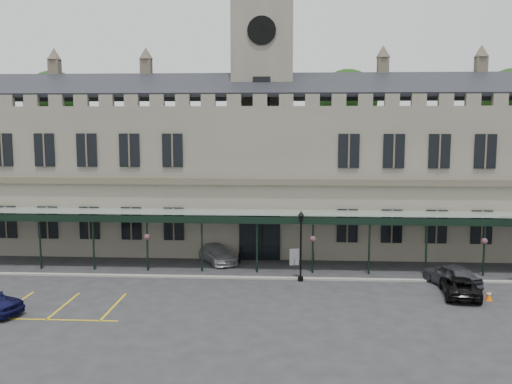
# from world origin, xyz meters

# --- Properties ---
(ground) EXTENTS (140.00, 140.00, 0.00)m
(ground) POSITION_xyz_m (0.00, 0.00, 0.00)
(ground) COLOR #272729
(station_building) EXTENTS (60.00, 10.36, 17.30)m
(station_building) POSITION_xyz_m (0.00, 15.91, 6.47)
(station_building) COLOR #696558
(station_building) RESTS_ON ground
(clock_tower) EXTENTS (5.60, 5.60, 24.80)m
(clock_tower) POSITION_xyz_m (0.00, 16.00, 13.11)
(clock_tower) COLOR #696558
(clock_tower) RESTS_ON ground
(canopy) EXTENTS (50.00, 4.10, 4.30)m
(canopy) POSITION_xyz_m (0.00, 7.46, 2.40)
(canopy) COLOR #8C9E93
(canopy) RESTS_ON ground
(kerb) EXTENTS (60.00, 0.40, 0.12)m
(kerb) POSITION_xyz_m (0.00, 5.50, 0.06)
(kerb) COLOR gray
(kerb) RESTS_ON ground
(parking_markings) EXTENTS (16.00, 6.00, 0.01)m
(parking_markings) POSITION_xyz_m (-14.00, -1.50, 0.00)
(parking_markings) COLOR gold
(parking_markings) RESTS_ON ground
(tree_behind_left) EXTENTS (6.00, 6.00, 16.00)m
(tree_behind_left) POSITION_xyz_m (-22.00, 25.00, 12.81)
(tree_behind_left) COLOR #332314
(tree_behind_left) RESTS_ON ground
(tree_behind_mid) EXTENTS (6.00, 6.00, 16.00)m
(tree_behind_mid) POSITION_xyz_m (8.00, 25.00, 12.81)
(tree_behind_mid) COLOR #332314
(tree_behind_mid) RESTS_ON ground
(tree_behind_right) EXTENTS (6.00, 6.00, 16.00)m
(tree_behind_right) POSITION_xyz_m (24.00, 25.00, 12.81)
(tree_behind_right) COLOR #332314
(tree_behind_right) RESTS_ON ground
(lamp_post_mid) EXTENTS (0.46, 0.46, 4.85)m
(lamp_post_mid) POSITION_xyz_m (3.10, 5.09, 2.87)
(lamp_post_mid) COLOR black
(lamp_post_mid) RESTS_ON ground
(traffic_cone) EXTENTS (0.41, 0.41, 0.65)m
(traffic_cone) POSITION_xyz_m (14.49, 1.52, 0.32)
(traffic_cone) COLOR orange
(traffic_cone) RESTS_ON ground
(sign_board) EXTENTS (0.73, 0.23, 1.27)m
(sign_board) POSITION_xyz_m (2.71, 9.39, 0.62)
(sign_board) COLOR black
(sign_board) RESTS_ON ground
(bollard_left) EXTENTS (0.15, 0.15, 0.82)m
(bollard_left) POSITION_xyz_m (-1.50, 9.78, 0.41)
(bollard_left) COLOR black
(bollard_left) RESTS_ON ground
(bollard_right) EXTENTS (0.17, 0.17, 0.94)m
(bollard_right) POSITION_xyz_m (4.14, 9.81, 0.47)
(bollard_right) COLOR black
(bollard_right) RESTS_ON ground
(car_taxi) EXTENTS (3.93, 4.96, 1.35)m
(car_taxi) POSITION_xyz_m (-3.27, 10.00, 0.67)
(car_taxi) COLOR #A3A6AB
(car_taxi) RESTS_ON ground
(car_van) EXTENTS (2.60, 4.69, 1.24)m
(car_van) POSITION_xyz_m (12.97, 2.32, 0.62)
(car_van) COLOR black
(car_van) RESTS_ON ground
(car_right_a) EXTENTS (3.33, 4.98, 1.57)m
(car_right_a) POSITION_xyz_m (13.00, 4.28, 0.79)
(car_right_a) COLOR #313438
(car_right_a) RESTS_ON ground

